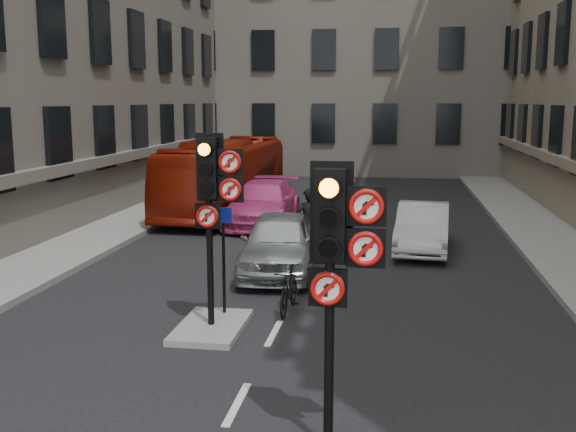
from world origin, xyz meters
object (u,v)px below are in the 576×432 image
(car_white, at_px, (423,228))
(motorcyclist, at_px, (309,224))
(motorcycle, at_px, (289,290))
(bus_red, at_px, (226,176))
(car_pink, at_px, (263,203))
(car_silver, at_px, (279,243))
(signal_near, at_px, (337,246))
(signal_far, at_px, (213,188))
(info_sign, at_px, (223,245))

(car_white, xyz_separation_m, motorcyclist, (-3.09, -1.59, 0.31))
(motorcyclist, bearing_deg, motorcycle, 70.21)
(motorcycle, bearing_deg, bus_red, 112.81)
(car_pink, bearing_deg, car_white, -32.39)
(car_silver, distance_m, motorcycle, 3.28)
(motorcyclist, bearing_deg, car_white, -174.87)
(signal_near, xyz_separation_m, car_pink, (-3.82, 14.94, -1.84))
(signal_far, distance_m, car_silver, 4.89)
(signal_far, xyz_separation_m, info_sign, (-0.01, 0.71, -1.22))
(car_pink, bearing_deg, bus_red, 128.03)
(signal_near, height_order, bus_red, signal_near)
(signal_near, distance_m, motorcycle, 5.86)
(bus_red, relative_size, motorcyclist, 5.10)
(car_silver, relative_size, car_pink, 0.86)
(bus_red, xyz_separation_m, motorcyclist, (4.19, -7.50, -0.42))
(car_white, bearing_deg, signal_near, -93.24)
(car_silver, height_order, motorcyclist, motorcyclist)
(signal_far, height_order, car_silver, signal_far)
(car_white, distance_m, car_pink, 6.32)
(signal_far, bearing_deg, bus_red, 103.28)
(bus_red, bearing_deg, car_white, -36.01)
(bus_red, bearing_deg, car_silver, -64.94)
(info_sign, bearing_deg, car_silver, 69.95)
(signal_near, height_order, car_pink, signal_near)
(car_pink, bearing_deg, motorcyclist, -65.72)
(motorcyclist, xyz_separation_m, info_sign, (-1.03, -5.25, 0.50))
(signal_near, relative_size, motorcyclist, 1.82)
(car_white, height_order, car_pink, car_pink)
(car_pink, bearing_deg, motorcycle, -75.80)
(car_silver, distance_m, motorcyclist, 1.61)
(motorcycle, bearing_deg, car_white, 68.07)
(motorcycle, distance_m, info_sign, 1.68)
(car_pink, xyz_separation_m, motorcycle, (2.41, -9.65, -0.27))
(car_pink, bearing_deg, info_sign, -83.11)
(car_silver, bearing_deg, motorcyclist, 65.28)
(car_silver, xyz_separation_m, motorcyclist, (0.56, 1.49, 0.23))
(signal_far, distance_m, info_sign, 1.41)
(bus_red, xyz_separation_m, info_sign, (3.16, -12.75, 0.09))
(car_silver, xyz_separation_m, bus_red, (-3.63, 8.99, 0.64))
(signal_far, distance_m, motorcycle, 2.84)
(signal_near, xyz_separation_m, bus_red, (-5.78, 17.46, -1.18))
(car_silver, height_order, info_sign, info_sign)
(car_white, xyz_separation_m, bus_red, (-7.28, 5.92, 0.72))
(signal_far, relative_size, info_sign, 1.69)
(info_sign, bearing_deg, motorcyclist, 65.95)
(signal_far, bearing_deg, car_silver, 84.22)
(signal_far, xyz_separation_m, car_white, (4.11, 7.54, -2.03))
(signal_far, relative_size, car_white, 0.87)
(car_pink, relative_size, motorcycle, 3.25)
(car_silver, relative_size, bus_red, 0.44)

